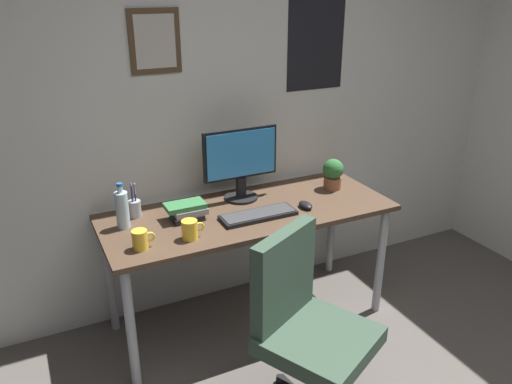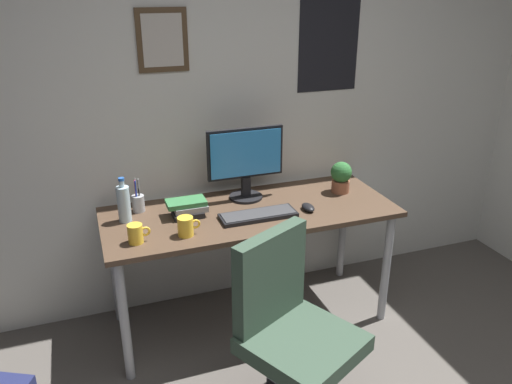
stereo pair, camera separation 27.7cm
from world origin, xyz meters
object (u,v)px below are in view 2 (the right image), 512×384
coffee_mug_far (136,234)px  coffee_mug_near (186,226)px  water_bottle (124,203)px  keyboard (258,215)px  potted_plant (341,176)px  office_chair (290,324)px  monitor (245,160)px  pen_cup (138,202)px  computer_mouse (308,207)px  book_stack_left (188,208)px

coffee_mug_far → coffee_mug_near: bearing=-1.3°
water_bottle → keyboard: bearing=-15.9°
coffee_mug_far → potted_plant: size_ratio=0.59×
water_bottle → potted_plant: 1.31m
office_chair → potted_plant: (0.70, 0.85, 0.33)m
office_chair → coffee_mug_far: (-0.59, 0.60, 0.27)m
water_bottle → monitor: bearing=6.5°
monitor → keyboard: bearing=-94.4°
potted_plant → coffee_mug_near: bearing=-166.2°
office_chair → keyboard: size_ratio=2.21×
keyboard → pen_cup: bearing=153.6°
keyboard → coffee_mug_far: bearing=-173.9°
computer_mouse → coffee_mug_near: size_ratio=0.92×
office_chair → water_bottle: 1.11m
office_chair → potted_plant: 1.14m
potted_plant → coffee_mug_far: bearing=-169.1°
monitor → pen_cup: (-0.64, 0.02, -0.19)m
pen_cup → book_stack_left: (0.25, -0.15, -0.01)m
water_bottle → office_chair: bearing=-55.0°
keyboard → computer_mouse: (0.30, -0.01, 0.01)m
coffee_mug_far → keyboard: bearing=6.1°
water_bottle → coffee_mug_near: size_ratio=2.11×
keyboard → book_stack_left: size_ratio=1.94×
monitor → water_bottle: size_ratio=1.82×
keyboard → potted_plant: size_ratio=2.21×
coffee_mug_near → coffee_mug_far: size_ratio=1.05×
coffee_mug_near → coffee_mug_far: bearing=178.7°
computer_mouse → keyboard: bearing=178.2°
monitor → book_stack_left: monitor is taller
office_chair → computer_mouse: bearing=59.4°
water_bottle → pen_cup: water_bottle is taller
potted_plant → book_stack_left: (-0.97, -0.02, -0.06)m
monitor → coffee_mug_far: 0.81m
keyboard → pen_cup: pen_cup is taller
keyboard → monitor: bearing=85.6°
coffee_mug_near → water_bottle: bearing=134.9°
office_chair → keyboard: (0.09, 0.67, 0.24)m
monitor → pen_cup: bearing=177.9°
computer_mouse → book_stack_left: size_ratio=0.50×
potted_plant → water_bottle: bearing=178.9°
potted_plant → monitor: bearing=169.6°
monitor → coffee_mug_near: bearing=-141.0°
potted_plant → computer_mouse: bearing=-148.9°
office_chair → monitor: monitor is taller
monitor → coffee_mug_far: monitor is taller
office_chair → book_stack_left: 0.91m
pen_cup → potted_plant: bearing=-6.1°
office_chair → coffee_mug_far: 0.88m
computer_mouse → pen_cup: size_ratio=0.55×
water_bottle → coffee_mug_far: bearing=-84.9°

